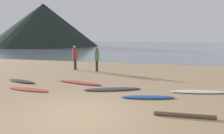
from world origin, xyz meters
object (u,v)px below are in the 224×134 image
Objects in this scene: surfboard_4 at (148,97)px; surfboard_5 at (199,92)px; person_0 at (97,57)px; person_1 at (75,55)px; surfboard_0 at (21,81)px; surfboard_2 at (79,82)px; driftwood_log at (184,115)px; surfboard_3 at (112,89)px; surfboard_1 at (28,89)px.

surfboard_4 is 2.52m from surfboard_5.
person_0 is 1.87m from person_1.
surfboard_2 is at bearing 23.57° from surfboard_0.
person_0 is at bearing 72.04° from surfboard_0.
surfboard_5 reaches higher than surfboard_4.
surfboard_2 is 1.28× the size of surfboard_4.
person_0 is at bearing 126.32° from driftwood_log.
surfboard_3 is 1.24× the size of surfboard_4.
person_1 reaches higher than surfboard_3.
driftwood_log is (-0.84, -3.09, 0.02)m from surfboard_5.
surfboard_0 is 0.96× the size of surfboard_1.
surfboard_3 is 1.04× the size of surfboard_5.
surfboard_4 is at bearing 126.51° from driftwood_log.
person_1 is (-1.84, 0.33, 0.07)m from person_0.
surfboard_0 reaches higher than surfboard_5.
surfboard_1 is 0.81× the size of surfboard_2.
person_1 is (-4.26, 5.09, 1.03)m from surfboard_3.
surfboard_2 is 6.04m from driftwood_log.
surfboard_0 is 4.94m from person_1.
surfboard_0 is 8.69m from driftwood_log.
person_0 is (-6.22, 4.23, 0.96)m from surfboard_5.
surfboard_0 is at bearing 160.47° from driftwood_log.
surfboard_2 is 1.50× the size of driftwood_log.
person_1 is at bearing -171.94° from person_0.
surfboard_5 is 1.41× the size of driftwood_log.
surfboard_5 is 3.20m from driftwood_log.
surfboard_2 is 1.49× the size of person_1.
driftwood_log is at bearing -67.35° from surfboard_4.
surfboard_4 is at bearing 6.62° from surfboard_1.
driftwood_log is (7.21, -7.64, -1.01)m from person_1.
surfboard_2 is 1.59× the size of person_0.
person_1 reaches higher than driftwood_log.
surfboard_5 is 1.40× the size of person_1.
driftwood_log is (2.95, -2.55, 0.02)m from surfboard_3.
surfboard_3 is at bearing 175.95° from surfboard_5.
surfboard_0 reaches higher than surfboard_4.
driftwood_log is at bearing -22.90° from surfboard_2.
surfboard_1 is 6.24m from person_1.
surfboard_2 is 2.21m from surfboard_3.
surfboard_5 is (3.79, 0.54, 0.00)m from surfboard_3.
driftwood_log reaches higher than surfboard_5.
person_1 is 10.56m from driftwood_log.
person_0 is at bearing 94.92° from surfboard_3.
person_1 is at bearing 138.38° from surfboard_5.
surfboard_3 is at bearing 20.42° from surfboard_1.
surfboard_3 is at bearing -44.83° from person_0.
person_1 reaches higher than surfboard_2.
surfboard_4 reaches higher than surfboard_3.
surfboard_5 is at bearing 15.73° from surfboard_0.
driftwood_log is (4.99, -3.41, 0.01)m from surfboard_2.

